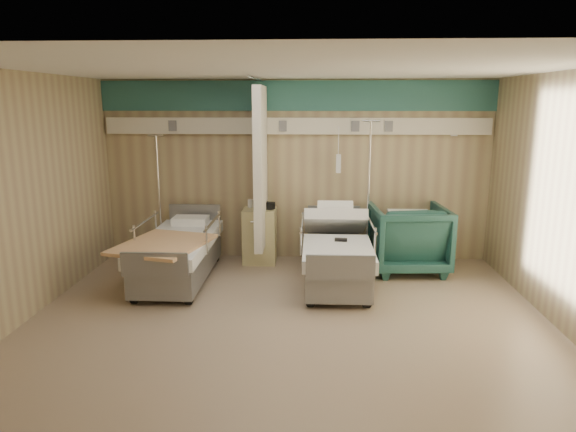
{
  "coord_description": "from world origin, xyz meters",
  "views": [
    {
      "loc": [
        0.27,
        -5.49,
        2.46
      ],
      "look_at": [
        -0.03,
        0.6,
        1.1
      ],
      "focal_mm": 32.0,
      "sensor_mm": 36.0,
      "label": 1
    }
  ],
  "objects_px": {
    "bedside_cabinet": "(260,236)",
    "iv_stand_right": "(367,237)",
    "bed_right": "(336,261)",
    "iv_stand_left": "(161,237)",
    "visitor_armchair": "(408,238)",
    "bed_left": "(179,259)"
  },
  "relations": [
    {
      "from": "bed_right",
      "to": "visitor_armchair",
      "type": "relative_size",
      "value": 1.98
    },
    {
      "from": "bed_right",
      "to": "visitor_armchair",
      "type": "distance_m",
      "value": 1.25
    },
    {
      "from": "visitor_armchair",
      "to": "iv_stand_right",
      "type": "xyz_separation_m",
      "value": [
        -0.58,
        0.21,
        -0.05
      ]
    },
    {
      "from": "bedside_cabinet",
      "to": "visitor_armchair",
      "type": "height_order",
      "value": "visitor_armchair"
    },
    {
      "from": "bed_right",
      "to": "bedside_cabinet",
      "type": "bearing_deg",
      "value": 141.95
    },
    {
      "from": "bedside_cabinet",
      "to": "iv_stand_right",
      "type": "height_order",
      "value": "iv_stand_right"
    },
    {
      "from": "bed_left",
      "to": "bedside_cabinet",
      "type": "height_order",
      "value": "bedside_cabinet"
    },
    {
      "from": "bed_right",
      "to": "iv_stand_left",
      "type": "xyz_separation_m",
      "value": [
        -2.68,
        0.81,
        0.09
      ]
    },
    {
      "from": "iv_stand_right",
      "to": "bedside_cabinet",
      "type": "bearing_deg",
      "value": 176.78
    },
    {
      "from": "visitor_armchair",
      "to": "bedside_cabinet",
      "type": "bearing_deg",
      "value": -11.69
    },
    {
      "from": "bed_right",
      "to": "iv_stand_left",
      "type": "relative_size",
      "value": 1.09
    },
    {
      "from": "bed_left",
      "to": "iv_stand_right",
      "type": "bearing_deg",
      "value": 16.65
    },
    {
      "from": "bedside_cabinet",
      "to": "visitor_armchair",
      "type": "bearing_deg",
      "value": -7.66
    },
    {
      "from": "iv_stand_right",
      "to": "iv_stand_left",
      "type": "xyz_separation_m",
      "value": [
        -3.18,
        0.0,
        -0.05
      ]
    },
    {
      "from": "bedside_cabinet",
      "to": "visitor_armchair",
      "type": "relative_size",
      "value": 0.78
    },
    {
      "from": "visitor_armchair",
      "to": "iv_stand_right",
      "type": "bearing_deg",
      "value": -23.71
    },
    {
      "from": "iv_stand_left",
      "to": "visitor_armchair",
      "type": "bearing_deg",
      "value": -3.22
    },
    {
      "from": "iv_stand_left",
      "to": "bed_right",
      "type": "bearing_deg",
      "value": -16.85
    },
    {
      "from": "bed_right",
      "to": "bed_left",
      "type": "distance_m",
      "value": 2.2
    },
    {
      "from": "bedside_cabinet",
      "to": "iv_stand_left",
      "type": "relative_size",
      "value": 0.43
    },
    {
      "from": "bed_right",
      "to": "iv_stand_left",
      "type": "distance_m",
      "value": 2.8
    },
    {
      "from": "bed_right",
      "to": "iv_stand_right",
      "type": "xyz_separation_m",
      "value": [
        0.5,
        0.81,
        0.14
      ]
    }
  ]
}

